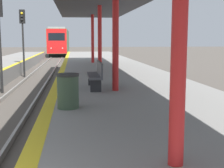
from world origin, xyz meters
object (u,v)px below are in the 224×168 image
Objects in this scene: signal_far at (23,30)px; trash_bin at (68,91)px; train at (60,42)px; bench at (96,74)px.

trash_bin is (3.20, -13.97, -1.83)m from signal_far.
train is 42.41m from bench.
bench is (0.91, 3.01, 0.06)m from trash_bin.
bench is (3.05, -42.29, -0.77)m from train.
signal_far is at bearing 102.89° from trash_bin.
signal_far is 5.27× the size of trash_bin.
trash_bin is 3.15m from bench.
trash_bin is 0.46× the size of bench.
trash_bin is at bearing -106.76° from bench.
train is 31.38m from signal_far.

